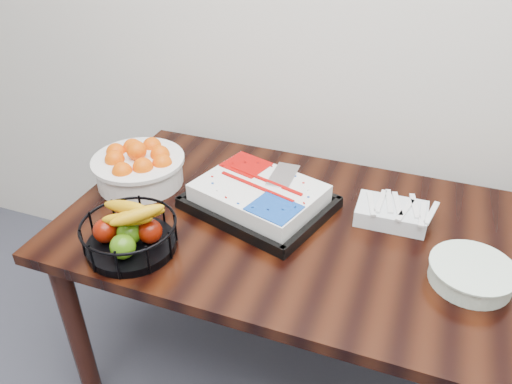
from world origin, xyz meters
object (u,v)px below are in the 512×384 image
(plate_stack, at_px, (471,274))
(tangerine_bowl, at_px, (138,161))
(table, at_px, (337,253))
(fruit_basket, at_px, (129,232))
(cake_tray, at_px, (259,197))

(plate_stack, bearing_deg, tangerine_bowl, 173.34)
(table, xyz_separation_m, fruit_basket, (-0.57, -0.30, 0.15))
(fruit_basket, height_order, plate_stack, fruit_basket)
(tangerine_bowl, distance_m, plate_stack, 1.15)
(cake_tray, relative_size, fruit_basket, 1.87)
(tangerine_bowl, bearing_deg, plate_stack, -6.66)
(table, xyz_separation_m, cake_tray, (-0.29, 0.04, 0.13))
(table, height_order, cake_tray, cake_tray)
(fruit_basket, distance_m, plate_stack, 0.99)
(cake_tray, height_order, tangerine_bowl, tangerine_bowl)
(plate_stack, bearing_deg, table, 166.61)
(table, xyz_separation_m, tangerine_bowl, (-0.75, 0.04, 0.18))
(table, bearing_deg, fruit_basket, -152.41)
(cake_tray, bearing_deg, table, -8.56)
(plate_stack, bearing_deg, fruit_basket, -167.83)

